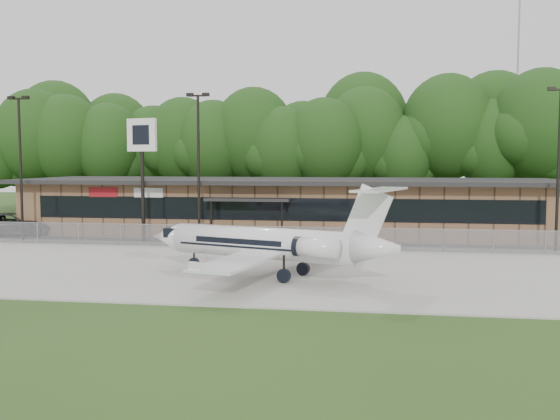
% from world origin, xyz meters
% --- Properties ---
extents(ground, '(160.00, 160.00, 0.00)m').
position_xyz_m(ground, '(0.00, 0.00, 0.00)').
color(ground, '#264518').
rests_on(ground, ground).
extents(apron, '(64.00, 18.00, 0.08)m').
position_xyz_m(apron, '(0.00, 8.00, 0.04)').
color(apron, '#9E9B93').
rests_on(apron, ground).
extents(parking_lot, '(50.00, 9.00, 0.06)m').
position_xyz_m(parking_lot, '(0.00, 19.50, 0.03)').
color(parking_lot, '#383835').
rests_on(parking_lot, ground).
extents(terminal, '(41.00, 11.65, 4.30)m').
position_xyz_m(terminal, '(-0.00, 23.94, 2.18)').
color(terminal, brown).
rests_on(terminal, ground).
extents(fence, '(46.00, 0.04, 1.52)m').
position_xyz_m(fence, '(0.00, 15.00, 0.78)').
color(fence, gray).
rests_on(fence, ground).
extents(treeline, '(72.00, 12.00, 15.00)m').
position_xyz_m(treeline, '(0.00, 42.00, 7.50)').
color(treeline, '#1B3A12').
rests_on(treeline, ground).
extents(radio_mast, '(0.20, 0.20, 25.00)m').
position_xyz_m(radio_mast, '(22.00, 48.00, 12.50)').
color(radio_mast, gray).
rests_on(radio_mast, ground).
extents(light_pole_left, '(1.55, 0.30, 10.23)m').
position_xyz_m(light_pole_left, '(-18.00, 16.50, 5.98)').
color(light_pole_left, black).
rests_on(light_pole_left, ground).
extents(light_pole_mid, '(1.55, 0.30, 10.23)m').
position_xyz_m(light_pole_mid, '(-5.00, 16.50, 5.98)').
color(light_pole_mid, black).
rests_on(light_pole_mid, ground).
extents(light_pole_right, '(1.55, 0.30, 10.23)m').
position_xyz_m(light_pole_right, '(18.00, 16.50, 5.98)').
color(light_pole_right, black).
rests_on(light_pole_right, ground).
extents(business_jet, '(13.54, 12.13, 4.61)m').
position_xyz_m(business_jet, '(1.88, 5.22, 1.65)').
color(business_jet, silver).
rests_on(business_jet, ground).
extents(suv, '(6.94, 4.69, 1.77)m').
position_xyz_m(suv, '(-20.34, 19.00, 0.88)').
color(suv, '#2B2B2D').
rests_on(suv, ground).
extents(pole_sign, '(2.25, 0.75, 8.60)m').
position_xyz_m(pole_sign, '(-9.09, 16.79, 6.58)').
color(pole_sign, black).
rests_on(pole_sign, ground).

